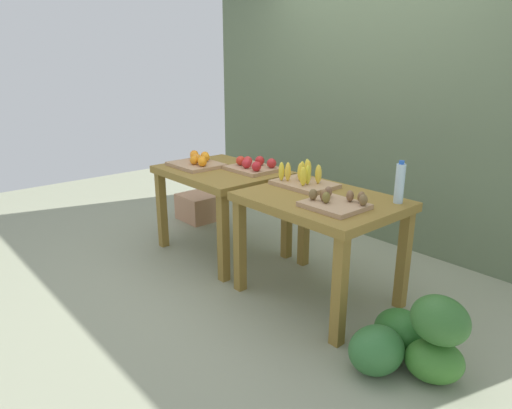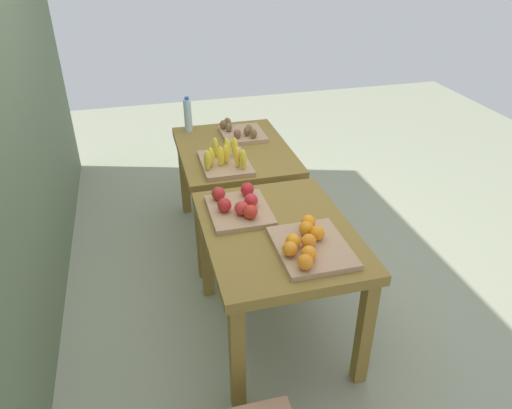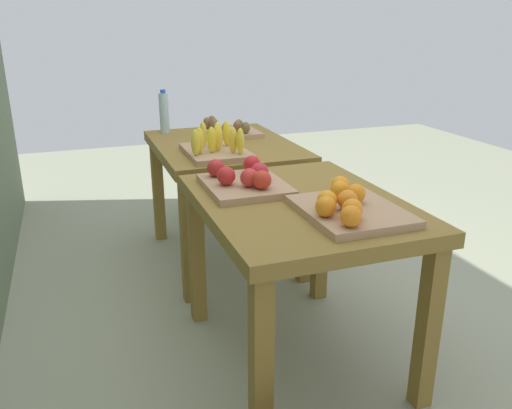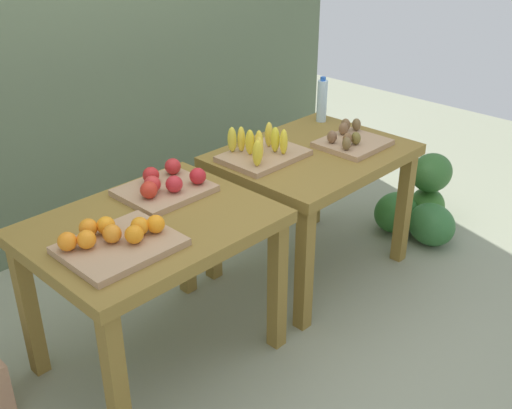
% 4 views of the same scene
% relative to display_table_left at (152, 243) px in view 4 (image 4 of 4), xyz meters
% --- Properties ---
extents(ground_plane, '(8.00, 8.00, 0.00)m').
position_rel_display_table_left_xyz_m(ground_plane, '(0.56, 0.00, -0.65)').
color(ground_plane, gray).
extents(display_table_left, '(1.04, 0.80, 0.76)m').
position_rel_display_table_left_xyz_m(display_table_left, '(0.00, 0.00, 0.00)').
color(display_table_left, olive).
rests_on(display_table_left, ground_plane).
extents(display_table_right, '(1.04, 0.80, 0.76)m').
position_rel_display_table_left_xyz_m(display_table_right, '(1.12, 0.00, 0.00)').
color(display_table_right, olive).
rests_on(display_table_right, ground_plane).
extents(orange_bin, '(0.44, 0.36, 0.11)m').
position_rel_display_table_left_xyz_m(orange_bin, '(-0.23, -0.09, 0.15)').
color(orange_bin, tan).
rests_on(orange_bin, display_table_left).
extents(apple_bin, '(0.40, 0.34, 0.11)m').
position_rel_display_table_left_xyz_m(apple_bin, '(0.22, 0.17, 0.15)').
color(apple_bin, tan).
rests_on(apple_bin, display_table_left).
extents(banana_crate, '(0.44, 0.33, 0.17)m').
position_rel_display_table_left_xyz_m(banana_crate, '(0.84, 0.12, 0.16)').
color(banana_crate, tan).
rests_on(banana_crate, display_table_right).
extents(kiwi_bin, '(0.36, 0.32, 0.10)m').
position_rel_display_table_left_xyz_m(kiwi_bin, '(1.33, -0.10, 0.14)').
color(kiwi_bin, tan).
rests_on(kiwi_bin, display_table_right).
extents(water_bottle, '(0.06, 0.06, 0.28)m').
position_rel_display_table_left_xyz_m(water_bottle, '(1.53, 0.28, 0.24)').
color(water_bottle, silver).
rests_on(water_bottle, display_table_right).
extents(watermelon_pile, '(0.61, 0.58, 0.49)m').
position_rel_display_table_left_xyz_m(watermelon_pile, '(1.99, -0.24, -0.46)').
color(watermelon_pile, '#377329').
rests_on(watermelon_pile, ground_plane).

